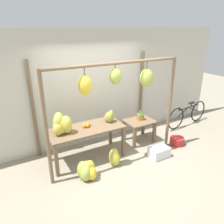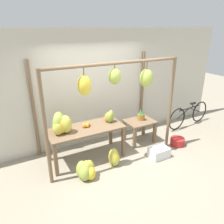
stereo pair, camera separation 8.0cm
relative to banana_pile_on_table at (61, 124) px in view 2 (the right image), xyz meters
name	(u,v)px [view 2 (the right image)]	position (x,y,z in m)	size (l,w,h in m)	color
ground_plane	(122,167)	(1.05, -0.74, -0.95)	(20.00, 20.00, 0.00)	gray
shop_wall_back	(93,88)	(1.05, 0.73, 0.45)	(8.00, 0.08, 2.80)	beige
stall_awning	(114,89)	(1.08, -0.29, 0.67)	(2.96, 1.29, 2.21)	brown
display_table_main	(86,132)	(0.53, -0.02, -0.30)	(1.66, 0.72, 0.75)	brown
display_table_side	(140,125)	(2.04, 0.05, -0.50)	(0.71, 0.57, 0.58)	brown
banana_pile_on_table	(61,124)	(0.00, 0.00, 0.00)	(0.46, 0.46, 0.44)	gold
orange_pile	(86,125)	(0.56, 0.02, -0.15)	(0.19, 0.14, 0.09)	orange
pineapple_cluster	(141,116)	(2.09, 0.08, -0.25)	(0.17, 0.17, 0.30)	#A3702D
banana_pile_ground_left	(86,171)	(0.24, -0.70, -0.77)	(0.44, 0.40, 0.39)	gold
banana_pile_ground_right	(114,158)	(0.93, -0.58, -0.76)	(0.35, 0.34, 0.41)	#9EB247
fruit_crate_white	(159,152)	(2.00, -0.79, -0.83)	(0.44, 0.32, 0.23)	silver
blue_bucket	(177,142)	(2.77, -0.59, -0.86)	(0.35, 0.35, 0.19)	#AD2323
parked_bicycle	(189,115)	(3.89, 0.14, -0.60)	(1.70, 0.20, 0.70)	black
papaya_pile	(109,117)	(1.13, 0.02, -0.07)	(0.25, 0.23, 0.29)	#93A33D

